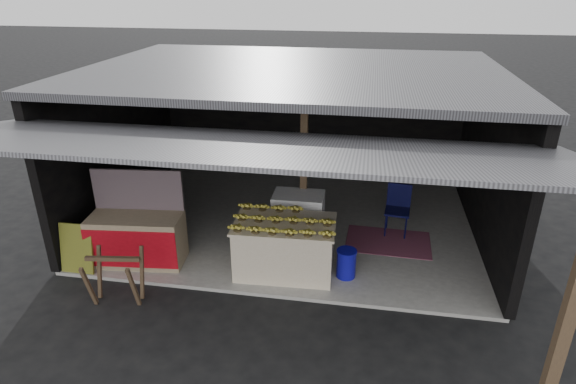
% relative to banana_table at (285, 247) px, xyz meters
% --- Properties ---
extents(ground, '(80.00, 80.00, 0.00)m').
position_rel_banana_table_xyz_m(ground, '(-0.17, -0.69, -0.50)').
color(ground, black).
rests_on(ground, ground).
extents(concrete_slab, '(7.00, 5.00, 0.06)m').
position_rel_banana_table_xyz_m(concrete_slab, '(-0.17, 1.81, -0.47)').
color(concrete_slab, gray).
rests_on(concrete_slab, ground).
extents(shophouse, '(7.40, 7.29, 3.02)m').
position_rel_banana_table_xyz_m(shophouse, '(-0.17, 2.13, 1.60)').
color(shophouse, black).
rests_on(shophouse, ground).
extents(banana_table, '(1.63, 1.04, 0.88)m').
position_rel_banana_table_xyz_m(banana_table, '(0.00, 0.00, 0.00)').
color(banana_table, silver).
rests_on(banana_table, concrete_slab).
extents(banana_pile, '(1.51, 0.94, 0.17)m').
position_rel_banana_table_xyz_m(banana_pile, '(-0.00, 0.00, 0.52)').
color(banana_pile, gold).
rests_on(banana_pile, banana_table).
extents(white_crate, '(0.88, 0.61, 0.97)m').
position_rel_banana_table_xyz_m(white_crate, '(0.08, 0.90, 0.04)').
color(white_crate, white).
rests_on(white_crate, concrete_slab).
extents(neighbor_stall, '(1.56, 0.83, 1.55)m').
position_rel_banana_table_xyz_m(neighbor_stall, '(-2.45, -0.12, 0.03)').
color(neighbor_stall, '#998466').
rests_on(neighbor_stall, concrete_slab).
extents(green_signboard, '(0.55, 0.20, 0.82)m').
position_rel_banana_table_xyz_m(green_signboard, '(-3.29, -0.57, -0.03)').
color(green_signboard, black).
rests_on(green_signboard, concrete_slab).
extents(sawhorse, '(0.80, 0.77, 0.78)m').
position_rel_banana_table_xyz_m(sawhorse, '(-2.30, -1.16, -0.01)').
color(sawhorse, brown).
rests_on(sawhorse, ground).
extents(water_barrel, '(0.30, 0.30, 0.45)m').
position_rel_banana_table_xyz_m(water_barrel, '(0.99, 0.01, -0.22)').
color(water_barrel, '#0E0D90').
rests_on(water_barrel, concrete_slab).
extents(plastic_chair, '(0.48, 0.48, 0.93)m').
position_rel_banana_table_xyz_m(plastic_chair, '(1.83, 1.68, 0.11)').
color(plastic_chair, black).
rests_on(plastic_chair, concrete_slab).
extents(magenta_rug, '(1.53, 1.05, 0.01)m').
position_rel_banana_table_xyz_m(magenta_rug, '(1.68, 1.24, -0.44)').
color(magenta_rug, maroon).
rests_on(magenta_rug, concrete_slab).
extents(picture_frames, '(1.62, 0.04, 0.46)m').
position_rel_banana_table_xyz_m(picture_frames, '(-0.34, 4.21, 1.43)').
color(picture_frames, black).
rests_on(picture_frames, shophouse).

